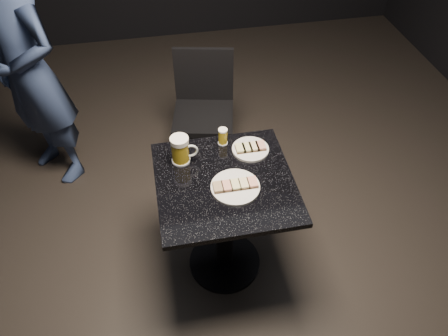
{
  "coord_description": "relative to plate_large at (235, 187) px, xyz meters",
  "views": [
    {
      "loc": [
        -0.29,
        -1.5,
        2.36
      ],
      "look_at": [
        0.0,
        0.02,
        0.82
      ],
      "focal_mm": 35.0,
      "sensor_mm": 36.0,
      "label": 1
    }
  ],
  "objects": [
    {
      "name": "beer_tumbler",
      "position": [
        0.0,
        0.34,
        0.04
      ],
      "size": [
        0.06,
        0.06,
        0.1
      ],
      "color": "silver",
      "rests_on": "table"
    },
    {
      "name": "floor",
      "position": [
        -0.04,
        0.06,
        -0.76
      ],
      "size": [
        6.0,
        6.0,
        0.0
      ],
      "primitive_type": "plane",
      "color": "black",
      "rests_on": "ground"
    },
    {
      "name": "beer_mug",
      "position": [
        -0.24,
        0.25,
        0.07
      ],
      "size": [
        0.14,
        0.1,
        0.16
      ],
      "color": "silver",
      "rests_on": "table"
    },
    {
      "name": "chair",
      "position": [
        -0.0,
        1.05,
        -0.26
      ],
      "size": [
        0.49,
        0.49,
        0.88
      ],
      "color": "black",
      "rests_on": "floor"
    },
    {
      "name": "patron",
      "position": [
        -1.09,
        1.14,
        0.09
      ],
      "size": [
        0.72,
        0.73,
        1.69
      ],
      "primitive_type": "imported",
      "rotation": [
        0.0,
        0.0,
        -0.8
      ],
      "color": "navy",
      "rests_on": "floor"
    },
    {
      "name": "plate_large",
      "position": [
        0.0,
        0.0,
        0.0
      ],
      "size": [
        0.25,
        0.25,
        0.01
      ],
      "primitive_type": "cylinder",
      "color": "silver",
      "rests_on": "table"
    },
    {
      "name": "canapes_on_plate_small",
      "position": [
        0.14,
        0.26,
        0.02
      ],
      "size": [
        0.16,
        0.07,
        0.02
      ],
      "color": "#4C3521",
      "rests_on": "plate_small"
    },
    {
      "name": "canapes_on_plate_large",
      "position": [
        0.0,
        -0.0,
        0.02
      ],
      "size": [
        0.22,
        0.07,
        0.02
      ],
      "color": "#4C3521",
      "rests_on": "plate_large"
    },
    {
      "name": "table",
      "position": [
        -0.04,
        0.06,
        -0.25
      ],
      "size": [
        0.7,
        0.7,
        0.75
      ],
      "color": "black",
      "rests_on": "floor"
    },
    {
      "name": "plate_small",
      "position": [
        0.14,
        0.26,
        0.0
      ],
      "size": [
        0.2,
        0.2,
        0.01
      ],
      "primitive_type": "cylinder",
      "color": "silver",
      "rests_on": "table"
    }
  ]
}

